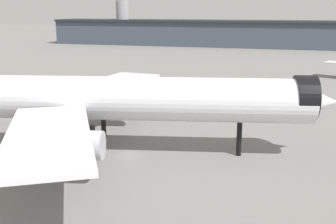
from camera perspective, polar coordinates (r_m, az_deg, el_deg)
ground at (r=62.85m, az=-5.55°, el=-6.04°), size 900.00×900.00×0.00m
airliner_near_gate at (r=62.32m, az=-7.53°, el=1.77°), size 65.17×58.17×19.04m
terminal_building at (r=249.55m, az=9.30°, el=10.73°), size 229.20×38.70×26.87m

